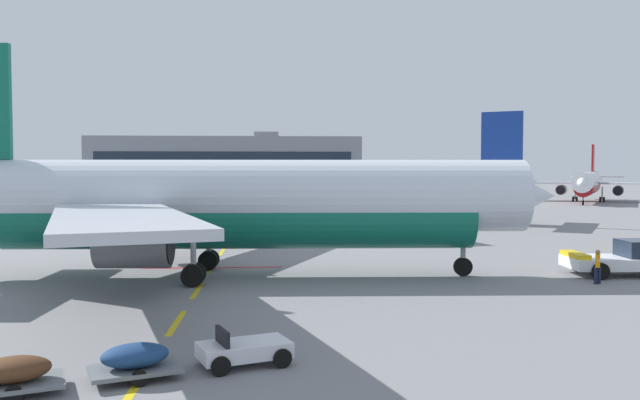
% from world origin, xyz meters
% --- Properties ---
extents(ground, '(400.00, 400.00, 0.00)m').
position_xyz_m(ground, '(40.00, 40.00, 0.00)').
color(ground, slate).
extents(apron_paint_markings, '(8.00, 97.68, 0.01)m').
position_xyz_m(apron_paint_markings, '(18.00, 38.71, 0.00)').
color(apron_paint_markings, yellow).
rests_on(apron_paint_markings, ground).
extents(airliner_foreground, '(34.77, 34.60, 12.20)m').
position_xyz_m(airliner_foreground, '(19.20, 18.67, 3.95)').
color(airliner_foreground, silver).
rests_on(airliner_foreground, ground).
extents(pushback_tug, '(6.13, 3.42, 2.08)m').
position_xyz_m(pushback_tug, '(40.60, 17.76, 0.90)').
color(pushback_tug, silver).
rests_on(pushback_tug, ground).
extents(airliner_mid_left, '(31.06, 29.24, 11.56)m').
position_xyz_m(airliner_mid_left, '(33.84, 56.13, 3.74)').
color(airliner_mid_left, white).
rests_on(airliner_mid_left, ground).
extents(airliner_far_center, '(25.82, 27.42, 10.20)m').
position_xyz_m(airliner_far_center, '(74.90, 92.16, 3.30)').
color(airliner_far_center, white).
rests_on(airliner_far_center, ground).
extents(fuel_service_truck, '(4.29, 7.39, 3.14)m').
position_xyz_m(fuel_service_truck, '(32.27, 36.64, 1.65)').
color(fuel_service_truck, black).
rests_on(fuel_service_truck, ground).
extents(ground_power_truck, '(4.46, 7.40, 3.14)m').
position_xyz_m(ground_power_truck, '(7.90, 39.59, 1.65)').
color(ground_power_truck, black).
rests_on(ground_power_truck, ground).
extents(baggage_train, '(11.37, 5.49, 1.14)m').
position_xyz_m(baggage_train, '(16.49, 1.34, 0.53)').
color(baggage_train, silver).
rests_on(baggage_train, ground).
extents(ground_crew_worker, '(0.44, 0.58, 1.71)m').
position_xyz_m(ground_crew_worker, '(37.66, 15.30, 0.98)').
color(ground_crew_worker, '#191E38').
rests_on(ground_crew_worker, ground).
extents(terminal_satellite, '(63.68, 25.62, 14.83)m').
position_xyz_m(terminal_satellite, '(9.94, 147.96, 6.63)').
color(terminal_satellite, gray).
rests_on(terminal_satellite, ground).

